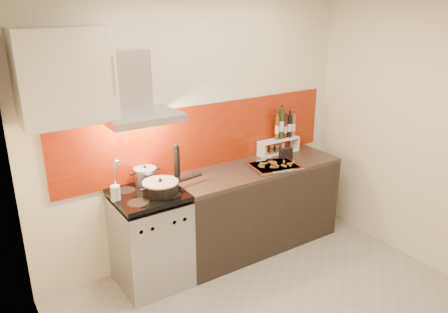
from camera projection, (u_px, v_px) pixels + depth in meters
back_wall at (199, 129)px, 4.27m from camera, size 3.40×0.02×2.60m
left_wall at (53, 240)px, 2.29m from camera, size 0.02×2.80×2.60m
right_wall at (433, 136)px, 4.05m from camera, size 0.02×2.80×2.60m
backsplash at (204, 136)px, 4.31m from camera, size 3.00×0.02×0.64m
range_stove at (151, 240)px, 3.96m from camera, size 0.60×0.60×0.91m
counter at (256, 206)px, 4.58m from camera, size 1.80×0.60×0.90m
range_hood at (135, 95)px, 3.63m from camera, size 0.62×0.50×0.61m
upper_cabinet at (65, 77)px, 3.27m from camera, size 0.70×0.35×0.72m
stock_pot at (145, 176)px, 3.97m from camera, size 0.20×0.20×0.18m
saute_pan at (161, 187)px, 3.77m from camera, size 0.60×0.31×0.14m
utensil_jar at (116, 188)px, 3.63m from camera, size 0.08×0.12×0.38m
pepper_mill at (177, 163)px, 4.01m from camera, size 0.06×0.06×0.37m
step_shelf at (281, 137)px, 4.77m from camera, size 0.50×0.14×0.48m
caddy_box at (286, 154)px, 4.60m from camera, size 0.14×0.06×0.12m
baking_tray at (274, 166)px, 4.40m from camera, size 0.55×0.46×0.03m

